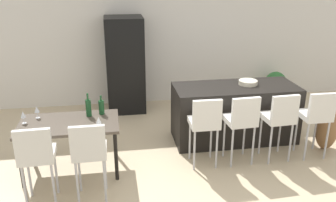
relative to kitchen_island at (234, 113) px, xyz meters
name	(u,v)px	position (x,y,z in m)	size (l,w,h in m)	color
ground_plane	(211,164)	(-0.58, -0.76, -0.46)	(10.00, 10.00, 0.00)	#C6B28E
back_wall	(177,32)	(-0.58, 2.06, 0.99)	(10.00, 0.12, 2.90)	silver
kitchen_island	(234,113)	(0.00, 0.00, 0.00)	(1.98, 0.81, 0.92)	black
bar_chair_left	(205,121)	(-0.71, -0.79, 0.24)	(0.41, 0.41, 1.05)	silver
bar_chair_middle	(242,119)	(-0.17, -0.79, 0.24)	(0.42, 0.42, 1.05)	silver
bar_chair_right	(280,116)	(0.40, -0.79, 0.24)	(0.42, 0.42, 1.05)	silver
bar_chair_far	(317,114)	(0.97, -0.79, 0.24)	(0.40, 0.40, 1.05)	silver
dining_table	(69,127)	(-2.56, -0.62, 0.21)	(1.33, 0.79, 0.74)	#4C4238
dining_chair_near	(36,154)	(-2.86, -1.38, 0.24)	(0.42, 0.42, 1.05)	silver
dining_chair_far	(89,150)	(-2.26, -1.38, 0.24)	(0.40, 0.40, 1.05)	silver
wine_bottle_middle	(88,107)	(-2.30, -0.44, 0.41)	(0.08, 0.08, 0.33)	#194723
wine_bottle_left	(101,107)	(-2.12, -0.39, 0.39)	(0.08, 0.08, 0.27)	#194723
wine_glass_right	(23,115)	(-3.15, -0.56, 0.40)	(0.07, 0.07, 0.17)	silver
wine_glass_far	(37,110)	(-3.00, -0.40, 0.40)	(0.07, 0.07, 0.17)	silver
wine_glass_near	(99,121)	(-2.15, -0.92, 0.40)	(0.07, 0.07, 0.17)	silver
refrigerator	(125,65)	(-1.69, 1.62, 0.46)	(0.72, 0.68, 1.84)	black
fruit_bowl	(248,82)	(0.21, 0.05, 0.50)	(0.30, 0.30, 0.07)	beige
floor_vase	(327,127)	(1.31, -0.58, -0.08)	(0.35, 0.35, 0.89)	brown
potted_plant	(275,84)	(1.46, 1.61, -0.08)	(0.44, 0.44, 0.64)	#996B4C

